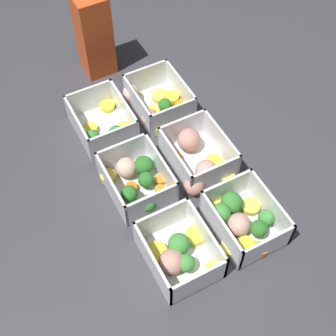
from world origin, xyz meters
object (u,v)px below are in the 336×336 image
object	(u,v)px
container_far_left	(178,253)
container_far_center	(136,180)
container_near_left	(241,219)
container_near_right	(157,104)
container_near_center	(198,159)
juice_carton	(93,34)
container_far_right	(104,126)

from	to	relation	value
container_far_left	container_far_center	bearing A→B (deg)	-0.98
container_near_left	container_far_left	xyz separation A→B (m)	(-0.01, 0.13, -0.00)
container_near_right	container_far_left	bearing A→B (deg)	158.76
container_near_right	container_far_center	distance (m)	0.20
container_near_center	container_far_center	size ratio (longest dim) A/B	1.12
juice_carton	container_near_left	bearing A→B (deg)	-172.82
container_near_left	container_far_right	world-z (taller)	same
container_far_left	container_far_center	world-z (taller)	same
container_near_right	container_far_center	xyz separation A→B (m)	(-0.16, 0.12, 0.00)
container_far_left	container_far_right	world-z (taller)	same
container_near_left	juice_carton	xyz separation A→B (m)	(0.50, 0.06, 0.07)
juice_carton	container_near_right	bearing A→B (deg)	-161.84
container_near_left	container_near_right	size ratio (longest dim) A/B	0.99
container_far_center	juice_carton	bearing A→B (deg)	-10.58
container_near_right	container_near_left	bearing A→B (deg)	-179.41
container_near_left	container_far_center	world-z (taller)	same
container_near_right	container_far_left	distance (m)	0.35
container_near_left	juice_carton	world-z (taller)	juice_carton
container_near_left	container_far_center	distance (m)	0.20
container_near_left	juice_carton	distance (m)	0.51
container_near_center	container_far_center	world-z (taller)	same
container_near_right	container_near_center	bearing A→B (deg)	-179.03
container_far_center	container_far_left	bearing A→B (deg)	179.02
container_near_left	juice_carton	size ratio (longest dim) A/B	0.76
container_near_left	juice_carton	bearing A→B (deg)	7.18
container_near_left	container_far_left	distance (m)	0.13
container_near_right	juice_carton	distance (m)	0.21
container_near_left	container_near_center	distance (m)	0.15
container_near_left	container_far_center	bearing A→B (deg)	37.94
container_far_center	container_far_right	distance (m)	0.15
container_near_left	container_near_right	xyz separation A→B (m)	(0.32, 0.00, -0.00)
container_far_right	juice_carton	distance (m)	0.21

